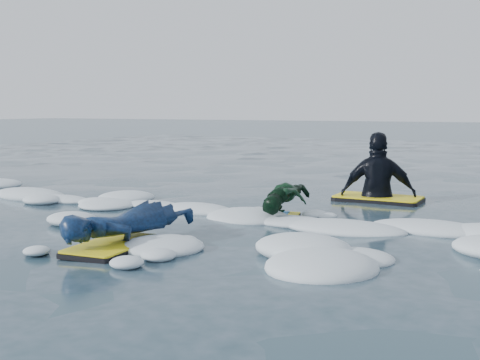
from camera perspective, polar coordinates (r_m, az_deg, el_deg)
ground at (r=6.36m, az=-5.92°, el=-5.83°), size 120.00×120.00×0.00m
foam_band at (r=7.23m, az=-1.46°, el=-4.26°), size 12.00×3.10×0.30m
prone_woman_unit at (r=6.19m, az=-10.64°, el=-4.28°), size 0.84×1.65×0.41m
prone_child_unit at (r=7.60m, az=4.36°, el=-1.99°), size 0.68×1.22×0.45m
waiting_rider_unit at (r=9.16m, az=12.97°, el=-1.49°), size 1.28×0.76×1.89m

